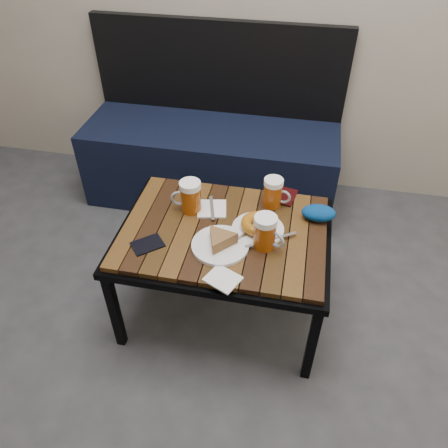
% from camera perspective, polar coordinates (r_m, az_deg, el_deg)
% --- Properties ---
extents(bench, '(1.40, 0.50, 0.95)m').
position_cam_1_polar(bench, '(2.55, -1.61, 9.07)').
color(bench, black).
rests_on(bench, ground).
extents(cafe_table, '(0.84, 0.62, 0.47)m').
position_cam_1_polar(cafe_table, '(1.75, -0.00, -1.78)').
color(cafe_table, black).
rests_on(cafe_table, ground).
extents(beer_mug_left, '(0.13, 0.09, 0.14)m').
position_cam_1_polar(beer_mug_left, '(1.78, -4.46, 3.61)').
color(beer_mug_left, '#923F0B').
rests_on(beer_mug_left, cafe_table).
extents(beer_mug_centre, '(0.12, 0.09, 0.13)m').
position_cam_1_polar(beer_mug_centre, '(1.81, 6.48, 4.11)').
color(beer_mug_centre, '#923F0B').
rests_on(beer_mug_centre, cafe_table).
extents(beer_mug_right, '(0.13, 0.11, 0.14)m').
position_cam_1_polar(beer_mug_right, '(1.61, 5.43, -1.08)').
color(beer_mug_right, '#923F0B').
rests_on(beer_mug_right, cafe_table).
extents(plate_pie, '(0.22, 0.22, 0.06)m').
position_cam_1_polar(plate_pie, '(1.63, -0.50, -2.36)').
color(plate_pie, white).
rests_on(plate_pie, cafe_table).
extents(plate_bagel, '(0.26, 0.23, 0.06)m').
position_cam_1_polar(plate_bagel, '(1.70, 4.46, -0.31)').
color(plate_bagel, white).
rests_on(plate_bagel, cafe_table).
extents(napkin_left, '(0.14, 0.15, 0.01)m').
position_cam_1_polar(napkin_left, '(1.81, -1.58, 2.00)').
color(napkin_left, white).
rests_on(napkin_left, cafe_table).
extents(napkin_right, '(0.14, 0.13, 0.01)m').
position_cam_1_polar(napkin_right, '(1.53, -0.16, -7.19)').
color(napkin_right, white).
rests_on(napkin_right, cafe_table).
extents(passport_navy, '(0.14, 0.14, 0.01)m').
position_cam_1_polar(passport_navy, '(1.68, -9.96, -2.65)').
color(passport_navy, black).
rests_on(passport_navy, cafe_table).
extents(passport_burgundy, '(0.11, 0.14, 0.01)m').
position_cam_1_polar(passport_burgundy, '(1.90, 7.93, 3.62)').
color(passport_burgundy, black).
rests_on(passport_burgundy, cafe_table).
extents(knit_pouch, '(0.14, 0.10, 0.06)m').
position_cam_1_polar(knit_pouch, '(1.79, 12.26, 1.43)').
color(knit_pouch, '#040C7B').
rests_on(knit_pouch, cafe_table).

